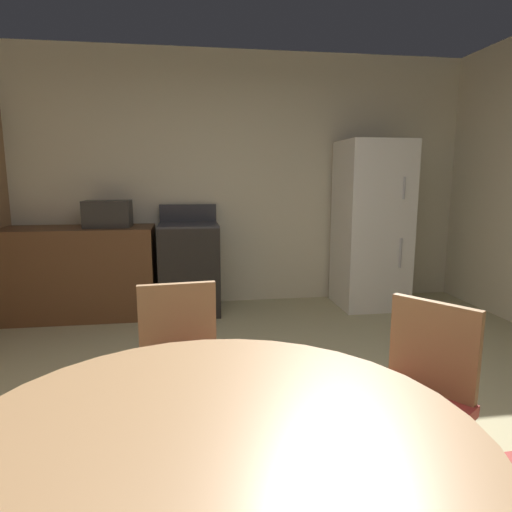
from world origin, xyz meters
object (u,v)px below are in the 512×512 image
oven_range (189,267)px  chair_north (181,364)px  dining_table (215,493)px  chair_northeast (418,393)px  refrigerator (371,225)px  microwave (108,214)px

oven_range → chair_north: oven_range is taller
dining_table → chair_northeast: chair_northeast is taller
chair_north → chair_northeast: bearing=59.7°
refrigerator → chair_north: bearing=-128.9°
oven_range → dining_table: (0.05, -3.57, 0.14)m
dining_table → chair_northeast: bearing=35.0°
chair_northeast → chair_north: bearing=-59.7°
oven_range → microwave: microwave is taller
refrigerator → dining_table: refrigerator is taller
microwave → dining_table: bearing=-76.8°
oven_range → chair_north: 2.51m
refrigerator → chair_north: (-1.98, -2.45, -0.38)m
oven_range → dining_table: oven_range is taller
oven_range → dining_table: size_ratio=0.82×
oven_range → refrigerator: refrigerator is taller
oven_range → chair_northeast: size_ratio=1.26×
refrigerator → chair_northeast: bearing=-109.1°
chair_northeast → microwave: bearing=-95.0°
refrigerator → dining_table: 3.99m
chair_northeast → refrigerator: bearing=-144.1°
oven_range → refrigerator: (1.93, -0.05, 0.41)m
refrigerator → dining_table: (-1.88, -3.51, -0.27)m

